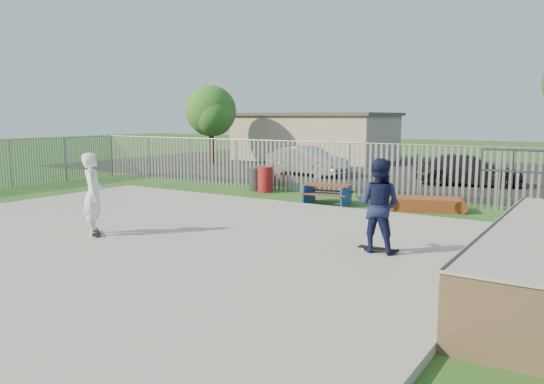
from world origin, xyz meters
The scene contains 16 objects.
ground centered at (0.00, 0.00, 0.00)m, with size 120.00×120.00×0.00m, color #214F1B.
concrete_slab centered at (0.00, 0.00, 0.07)m, with size 15.00×12.00×0.15m, color #9A9A95.
fence centered at (1.00, 4.59, 1.00)m, with size 26.04×16.02×2.00m.
picnic_table centered at (1.08, 7.07, 0.34)m, with size 1.78×1.54×0.67m.
funbox centered at (4.30, 7.64, 0.20)m, with size 2.25×1.64×0.40m.
trash_bin_red centered at (-2.26, 8.30, 0.50)m, with size 0.60×0.60×1.01m, color maroon.
trash_bin_grey centered at (-2.80, 8.45, 0.45)m, with size 0.55×0.55×0.91m, color #272729.
parking_lot centered at (0.00, 19.00, 0.01)m, with size 40.00×18.00×0.02m, color black.
car_silver centered at (-3.72, 14.31, 0.74)m, with size 1.52×4.37×1.44m, color #AFAFB4.
car_dark centered at (3.95, 14.71, 0.67)m, with size 1.83×4.51×1.31m, color black.
building centered at (-8.00, 23.00, 1.61)m, with size 10.40×6.40×3.20m.
tree_left centered at (-12.12, 17.01, 3.28)m, with size 3.16×3.16×4.88m.
skateboard_a centered at (5.16, 1.37, 0.19)m, with size 0.81×0.22×0.08m.
skateboard_b centered at (-1.15, -0.78, 0.19)m, with size 0.78×0.61×0.08m.
skater_navy centered at (5.16, 1.37, 1.13)m, with size 0.95×0.74×1.96m, color #13193D.
skater_white centered at (-1.15, -0.78, 1.13)m, with size 0.72×0.47×1.96m, color white.
Camera 1 is at (9.20, -8.93, 2.96)m, focal length 35.00 mm.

